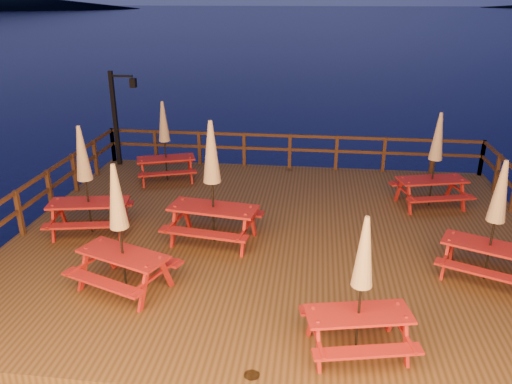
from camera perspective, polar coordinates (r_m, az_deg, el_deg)
ground at (r=11.78m, az=2.40°, el=-6.66°), size 500.00×500.00×0.00m
deck at (r=11.69m, az=2.42°, el=-5.80°), size 12.00×10.00×0.40m
deck_piles at (r=11.93m, az=2.38°, el=-7.93°), size 11.44×9.44×1.40m
railing at (r=12.93m, az=3.13°, el=1.63°), size 11.80×9.75×1.10m
lamp_post at (r=16.47m, az=-15.38°, el=9.03°), size 0.85×0.18×3.00m
picnic_table_0 at (r=13.49m, az=19.78°, el=3.58°), size 2.04×1.82×2.48m
picnic_table_1 at (r=10.78m, az=-5.02°, el=1.25°), size 2.15×1.86×2.77m
picnic_table_2 at (r=14.78m, az=-10.40°, el=5.81°), size 2.02×1.84×2.38m
picnic_table_3 at (r=7.67m, az=11.94°, el=-10.29°), size 1.85×1.63×2.30m
picnic_table_4 at (r=10.34m, az=25.66°, el=-2.90°), size 2.13×1.97×2.44m
picnic_table_5 at (r=11.86m, az=-18.94°, el=1.43°), size 2.02×1.77×2.55m
picnic_table_6 at (r=9.35m, az=-15.32°, el=-3.83°), size 2.13×1.95×2.48m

